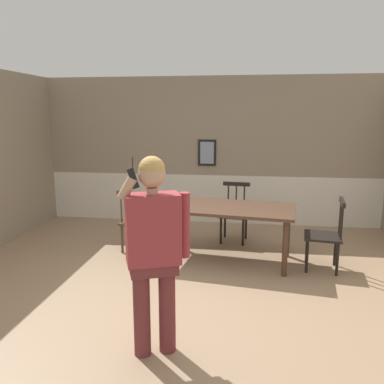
{
  "coord_description": "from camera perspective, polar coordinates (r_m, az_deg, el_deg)",
  "views": [
    {
      "loc": [
        0.66,
        -4.01,
        1.98
      ],
      "look_at": [
        0.15,
        -0.41,
        1.26
      ],
      "focal_mm": 36.6,
      "sensor_mm": 36.0,
      "label": 1
    }
  ],
  "objects": [
    {
      "name": "chair_at_table_head",
      "position": [
        5.81,
        -8.36,
        -4.16
      ],
      "size": [
        0.48,
        0.48,
        0.93
      ],
      "rotation": [
        0.0,
        0.0,
        4.49
      ],
      "color": "#513823",
      "rests_on": "ground_plane"
    },
    {
      "name": "chair_by_doorway",
      "position": [
        5.33,
        18.92,
        -5.95
      ],
      "size": [
        0.51,
        0.51,
        0.94
      ],
      "rotation": [
        0.0,
        0.0,
        1.44
      ],
      "color": "black",
      "rests_on": "ground_plane"
    },
    {
      "name": "dining_table",
      "position": [
        5.36,
        4.69,
        -2.95
      ],
      "size": [
        2.0,
        1.19,
        0.76
      ],
      "rotation": [
        0.0,
        0.0,
        -0.14
      ],
      "color": "#4C3323",
      "rests_on": "ground_plane"
    },
    {
      "name": "chair_near_window",
      "position": [
        6.23,
        6.19,
        -3.06
      ],
      "size": [
        0.48,
        0.48,
        0.92
      ],
      "rotation": [
        0.0,
        0.0,
        3.01
      ],
      "color": "black",
      "rests_on": "ground_plane"
    },
    {
      "name": "ground_plane",
      "position": [
        4.52,
        -1.22,
        -14.79
      ],
      "size": [
        6.88,
        6.88,
        0.0
      ],
      "primitive_type": "plane",
      "color": "#9E7F60"
    },
    {
      "name": "room_back_partition",
      "position": [
        7.2,
        2.72,
        5.58
      ],
      "size": [
        6.21,
        0.17,
        2.66
      ],
      "color": "gray",
      "rests_on": "ground_plane"
    },
    {
      "name": "person_figure",
      "position": [
        3.18,
        -5.55,
        -7.49
      ],
      "size": [
        0.54,
        0.38,
        1.67
      ],
      "rotation": [
        0.0,
        0.0,
        3.52
      ],
      "color": "brown",
      "rests_on": "ground_plane"
    }
  ]
}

